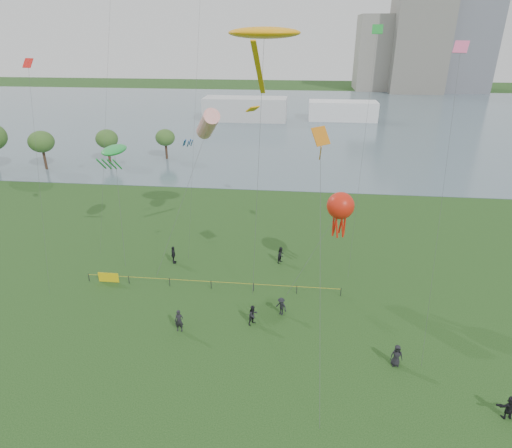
# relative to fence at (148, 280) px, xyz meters

# --- Properties ---
(ground_plane) EXTENTS (400.00, 400.00, 0.00)m
(ground_plane) POSITION_rel_fence_xyz_m (10.62, -12.50, -0.55)
(ground_plane) COLOR #163511
(lake) EXTENTS (400.00, 120.00, 0.08)m
(lake) POSITION_rel_fence_xyz_m (10.62, 87.50, -0.53)
(lake) COLOR slate
(lake) RESTS_ON ground_plane
(building_mid) EXTENTS (20.00, 20.00, 38.00)m
(building_mid) POSITION_rel_fence_xyz_m (56.62, 149.50, 18.45)
(building_mid) COLOR slate
(building_mid) RESTS_ON ground_plane
(building_low) EXTENTS (16.00, 18.00, 28.00)m
(building_low) POSITION_rel_fence_xyz_m (42.62, 155.50, 13.45)
(building_low) COLOR gray
(building_low) RESTS_ON ground_plane
(pavilion_left) EXTENTS (22.00, 8.00, 6.00)m
(pavilion_left) POSITION_rel_fence_xyz_m (-1.38, 82.50, 2.45)
(pavilion_left) COLOR silver
(pavilion_left) RESTS_ON ground_plane
(pavilion_right) EXTENTS (18.00, 7.00, 5.00)m
(pavilion_right) POSITION_rel_fence_xyz_m (24.62, 85.50, 1.95)
(pavilion_right) COLOR white
(pavilion_right) RESTS_ON ground_plane
(trees) EXTENTS (30.64, 15.80, 8.36)m
(trees) POSITION_rel_fence_xyz_m (-29.15, 35.17, 4.67)
(trees) COLOR #342318
(trees) RESTS_ON ground_plane
(fence) EXTENTS (24.07, 0.07, 1.05)m
(fence) POSITION_rel_fence_xyz_m (0.00, 0.00, 0.00)
(fence) COLOR black
(fence) RESTS_ON ground_plane
(spectator_a) EXTENTS (1.07, 1.08, 1.76)m
(spectator_a) POSITION_rel_fence_xyz_m (10.64, -4.87, 0.33)
(spectator_a) COLOR black
(spectator_a) RESTS_ON ground_plane
(spectator_b) EXTENTS (1.22, 1.12, 1.65)m
(spectator_b) POSITION_rel_fence_xyz_m (12.86, -3.34, 0.27)
(spectator_b) COLOR black
(spectator_b) RESTS_ON ground_plane
(spectator_c) EXTENTS (0.66, 1.18, 1.90)m
(spectator_c) POSITION_rel_fence_xyz_m (1.28, 4.35, 0.40)
(spectator_c) COLOR black
(spectator_c) RESTS_ON ground_plane
(spectator_d) EXTENTS (0.87, 0.58, 1.74)m
(spectator_d) POSITION_rel_fence_xyz_m (21.41, -8.53, 0.32)
(spectator_d) COLOR black
(spectator_d) RESTS_ON ground_plane
(spectator_e) EXTENTS (1.60, 0.67, 1.67)m
(spectator_e) POSITION_rel_fence_xyz_m (27.49, -12.53, 0.28)
(spectator_e) COLOR black
(spectator_e) RESTS_ON ground_plane
(spectator_f) EXTENTS (0.71, 0.47, 1.92)m
(spectator_f) POSITION_rel_fence_xyz_m (4.85, -6.39, 0.41)
(spectator_f) COLOR black
(spectator_f) RESTS_ON ground_plane
(spectator_g) EXTENTS (1.02, 1.09, 1.78)m
(spectator_g) POSITION_rel_fence_xyz_m (12.37, 5.66, 0.33)
(spectator_g) COLOR black
(spectator_g) RESTS_ON ground_plane
(kite_stingray) EXTENTS (5.69, 10.25, 22.42)m
(kite_stingray) POSITION_rel_fence_xyz_m (10.70, 2.68, 21.36)
(kite_stingray) COLOR #3F3F42
(kite_windsock) EXTENTS (6.22, 8.68, 15.61)m
(kite_windsock) POSITION_rel_fence_xyz_m (4.74, 7.85, 13.21)
(kite_windsock) COLOR #3F3F42
(kite_creature) EXTENTS (2.28, 5.65, 11.59)m
(kite_creature) POSITION_rel_fence_xyz_m (-4.71, 6.83, 10.62)
(kite_creature) COLOR #3F3F42
(kite_octopus) EXTENTS (5.63, 3.58, 9.29)m
(kite_octopus) POSITION_rel_fence_xyz_m (17.63, 2.03, 7.46)
(kite_octopus) COLOR #3F3F42
(kite_delta) EXTENTS (1.48, 11.98, 15.99)m
(kite_delta) POSITION_rel_fence_xyz_m (15.31, -3.99, 13.99)
(kite_delta) COLOR #3F3F42
(small_kites) EXTENTS (34.84, 14.48, 10.77)m
(small_kites) POSITION_rel_fence_xyz_m (6.72, 6.52, 23.04)
(small_kites) COLOR orange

